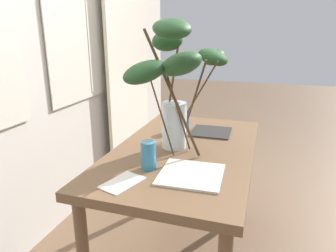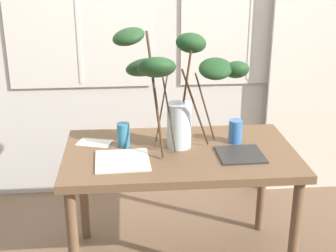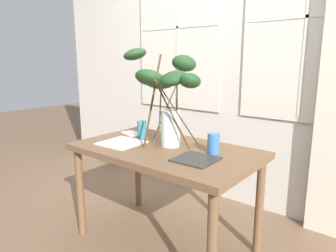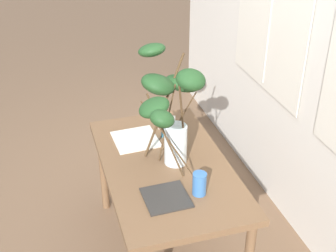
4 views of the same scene
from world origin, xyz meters
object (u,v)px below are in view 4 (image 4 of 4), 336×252
at_px(drinking_glass_blue_right, 199,184).
at_px(plate_square_right, 166,198).
at_px(dining_table, 166,175).
at_px(drinking_glass_blue_left, 166,127).
at_px(vase_with_branches, 171,101).
at_px(plate_square_left, 136,139).

distance_m(drinking_glass_blue_right, plate_square_right, 0.20).
xyz_separation_m(dining_table, plate_square_right, (0.32, -0.09, 0.09)).
xyz_separation_m(dining_table, drinking_glass_blue_left, (-0.31, 0.09, 0.15)).
height_order(vase_with_branches, drinking_glass_blue_left, vase_with_branches).
bearing_deg(drinking_glass_blue_right, plate_square_right, -93.48).
relative_size(dining_table, plate_square_left, 4.54).
xyz_separation_m(vase_with_branches, plate_square_right, (0.36, -0.13, -0.39)).
height_order(vase_with_branches, plate_square_left, vase_with_branches).
height_order(dining_table, drinking_glass_blue_right, drinking_glass_blue_right).
bearing_deg(plate_square_right, dining_table, 164.11).
bearing_deg(vase_with_branches, plate_square_left, -150.47).
bearing_deg(dining_table, drinking_glass_blue_right, 16.40).
xyz_separation_m(drinking_glass_blue_right, plate_square_left, (-0.64, -0.21, -0.06)).
relative_size(drinking_glass_blue_left, plate_square_left, 0.48).
bearing_deg(plate_square_right, drinking_glass_blue_right, 86.52).
xyz_separation_m(vase_with_branches, drinking_glass_blue_left, (-0.27, 0.05, -0.33)).
bearing_deg(drinking_glass_blue_right, drinking_glass_blue_left, -179.85).
bearing_deg(vase_with_branches, drinking_glass_blue_left, 169.04).
height_order(plate_square_left, plate_square_right, same).
distance_m(vase_with_branches, drinking_glass_blue_left, 0.43).
distance_m(drinking_glass_blue_left, plate_square_right, 0.65).
relative_size(drinking_glass_blue_left, drinking_glass_blue_right, 1.01).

